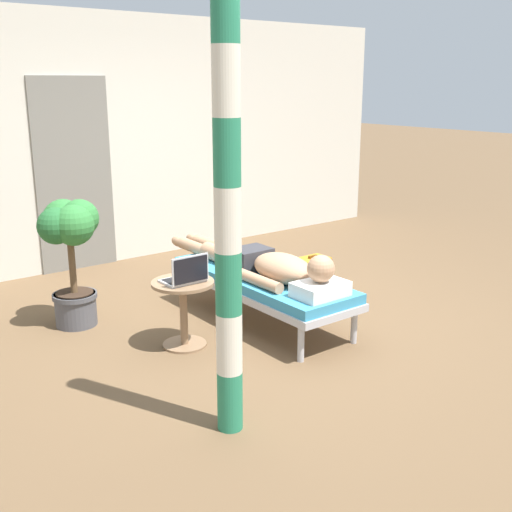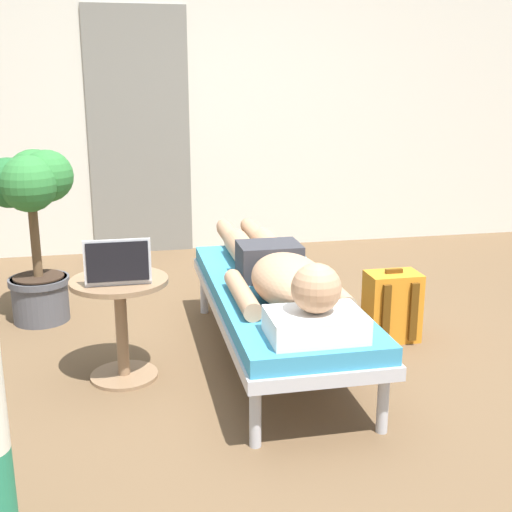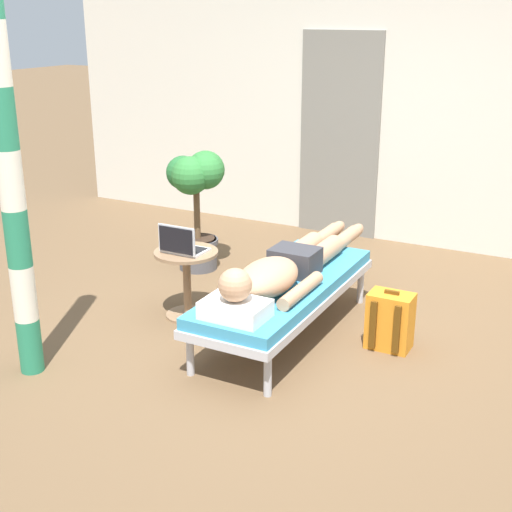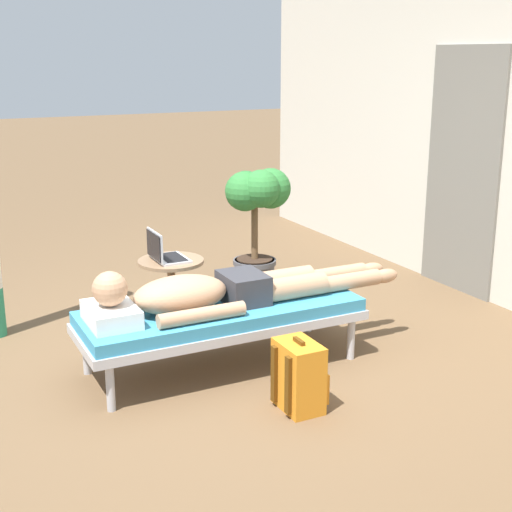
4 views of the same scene
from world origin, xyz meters
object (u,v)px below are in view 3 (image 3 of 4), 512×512
object	(u,v)px
person_reclining	(283,269)
potted_plant	(197,191)
porch_post	(11,180)
lounge_chair	(285,290)
backpack	(390,321)
side_table	(187,272)
laptop	(182,246)

from	to	relation	value
person_reclining	potted_plant	bearing A→B (deg)	144.24
potted_plant	porch_post	xyz separation A→B (m)	(0.07, -2.14, 0.55)
lounge_chair	person_reclining	size ratio (longest dim) A/B	0.84
lounge_chair	porch_post	bearing A→B (deg)	-134.36
backpack	person_reclining	bearing A→B (deg)	-165.09
side_table	laptop	distance (m)	0.23
lounge_chair	laptop	bearing A→B (deg)	-173.09
laptop	backpack	bearing A→B (deg)	9.50
backpack	lounge_chair	bearing A→B (deg)	-167.70
lounge_chair	person_reclining	xyz separation A→B (m)	(0.00, -0.04, 0.17)
lounge_chair	side_table	bearing A→B (deg)	-176.74
lounge_chair	backpack	xyz separation A→B (m)	(0.73, 0.16, -0.15)
lounge_chair	potted_plant	world-z (taller)	potted_plant
porch_post	laptop	bearing A→B (deg)	69.93
lounge_chair	potted_plant	distance (m)	1.61
laptop	potted_plant	xyz separation A→B (m)	(-0.49, 0.99, 0.14)
side_table	backpack	distance (m)	1.55
lounge_chair	backpack	size ratio (longest dim) A/B	4.32
person_reclining	side_table	distance (m)	0.82
lounge_chair	laptop	size ratio (longest dim) A/B	5.91
side_table	potted_plant	bearing A→B (deg)	117.57
side_table	potted_plant	distance (m)	1.12
lounge_chair	laptop	distance (m)	0.84
side_table	backpack	size ratio (longest dim) A/B	1.23
side_table	laptop	world-z (taller)	laptop
lounge_chair	potted_plant	size ratio (longest dim) A/B	1.73
person_reclining	side_table	size ratio (longest dim) A/B	4.15
backpack	potted_plant	bearing A→B (deg)	159.96
lounge_chair	side_table	xyz separation A→B (m)	(-0.80, -0.05, 0.01)
potted_plant	side_table	bearing A→B (deg)	-62.43
person_reclining	backpack	bearing A→B (deg)	14.91
lounge_chair	side_table	world-z (taller)	side_table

